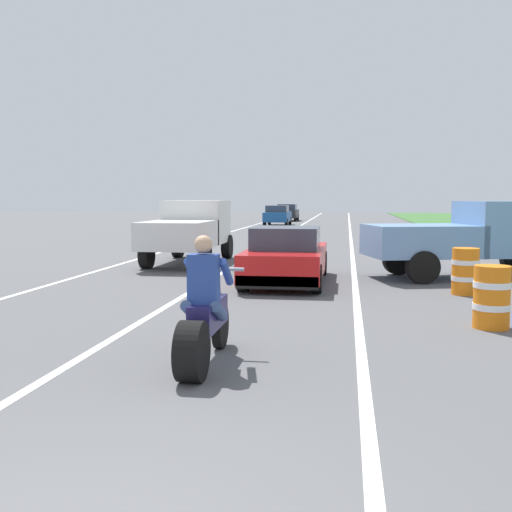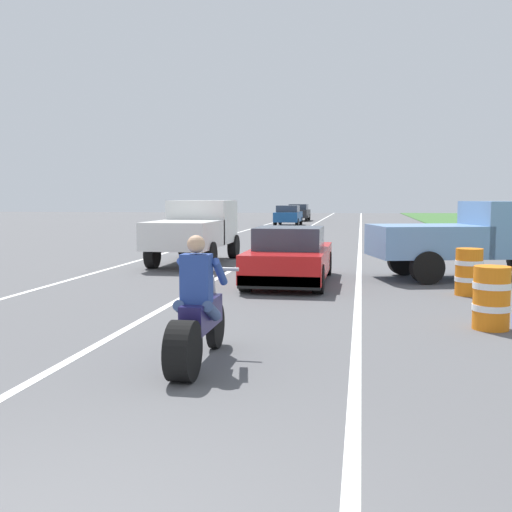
{
  "view_description": "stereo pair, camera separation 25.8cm",
  "coord_description": "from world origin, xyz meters",
  "px_view_note": "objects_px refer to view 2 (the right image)",
  "views": [
    {
      "loc": [
        1.58,
        -2.99,
        2.07
      ],
      "look_at": [
        -0.06,
        8.0,
        1.0
      ],
      "focal_mm": 42.6,
      "sensor_mm": 36.0,
      "label": 1
    },
    {
      "loc": [
        1.84,
        -2.95,
        2.07
      ],
      "look_at": [
        -0.06,
        8.0,
        1.0
      ],
      "focal_mm": 42.6,
      "sensor_mm": 36.0,
      "label": 2
    }
  ],
  "objects_px": {
    "sports_car_red": "(290,257)",
    "pickup_truck_right_shoulder_light_blue": "(477,236)",
    "motorcycle_with_rider": "(197,319)",
    "construction_barrel_far": "(422,248)",
    "distant_car_far_ahead": "(288,215)",
    "distant_car_further_ahead": "(299,212)",
    "pickup_truck_left_lane_white": "(195,228)",
    "construction_barrel_nearest": "(491,298)",
    "construction_barrel_mid": "(469,272)"
  },
  "relations": [
    {
      "from": "sports_car_red",
      "to": "pickup_truck_right_shoulder_light_blue",
      "type": "height_order",
      "value": "pickup_truck_right_shoulder_light_blue"
    },
    {
      "from": "motorcycle_with_rider",
      "to": "construction_barrel_far",
      "type": "height_order",
      "value": "motorcycle_with_rider"
    },
    {
      "from": "distant_car_far_ahead",
      "to": "distant_car_further_ahead",
      "type": "xyz_separation_m",
      "value": [
        -0.15,
        9.19,
        0.0
      ]
    },
    {
      "from": "sports_car_red",
      "to": "construction_barrel_far",
      "type": "xyz_separation_m",
      "value": [
        3.6,
        5.08,
        -0.13
      ]
    },
    {
      "from": "motorcycle_with_rider",
      "to": "distant_car_far_ahead",
      "type": "xyz_separation_m",
      "value": [
        -3.43,
        38.1,
        0.18
      ]
    },
    {
      "from": "pickup_truck_left_lane_white",
      "to": "construction_barrel_far",
      "type": "relative_size",
      "value": 4.8
    },
    {
      "from": "sports_car_red",
      "to": "pickup_truck_right_shoulder_light_blue",
      "type": "xyz_separation_m",
      "value": [
        4.61,
        1.61,
        0.48
      ]
    },
    {
      "from": "distant_car_further_ahead",
      "to": "motorcycle_with_rider",
      "type": "bearing_deg",
      "value": -85.67
    },
    {
      "from": "sports_car_red",
      "to": "distant_car_further_ahead",
      "type": "distance_m",
      "value": 39.97
    },
    {
      "from": "sports_car_red",
      "to": "construction_barrel_nearest",
      "type": "distance_m",
      "value": 5.97
    },
    {
      "from": "construction_barrel_far",
      "to": "distant_car_far_ahead",
      "type": "relative_size",
      "value": 0.25
    },
    {
      "from": "construction_barrel_nearest",
      "to": "sports_car_red",
      "type": "bearing_deg",
      "value": 128.74
    },
    {
      "from": "construction_barrel_nearest",
      "to": "distant_car_far_ahead",
      "type": "bearing_deg",
      "value": 101.9
    },
    {
      "from": "pickup_truck_right_shoulder_light_blue",
      "to": "construction_barrel_far",
      "type": "height_order",
      "value": "pickup_truck_right_shoulder_light_blue"
    },
    {
      "from": "motorcycle_with_rider",
      "to": "distant_car_further_ahead",
      "type": "distance_m",
      "value": 47.43
    },
    {
      "from": "sports_car_red",
      "to": "construction_barrel_mid",
      "type": "xyz_separation_m",
      "value": [
        3.97,
        -1.21,
        -0.13
      ]
    },
    {
      "from": "motorcycle_with_rider",
      "to": "distant_car_further_ahead",
      "type": "relative_size",
      "value": 0.55
    },
    {
      "from": "construction_barrel_mid",
      "to": "distant_car_far_ahead",
      "type": "distance_m",
      "value": 32.72
    },
    {
      "from": "distant_car_further_ahead",
      "to": "distant_car_far_ahead",
      "type": "bearing_deg",
      "value": -89.08
    },
    {
      "from": "construction_barrel_nearest",
      "to": "construction_barrel_mid",
      "type": "height_order",
      "value": "same"
    },
    {
      "from": "construction_barrel_nearest",
      "to": "construction_barrel_mid",
      "type": "distance_m",
      "value": 3.45
    },
    {
      "from": "distant_car_far_ahead",
      "to": "sports_car_red",
      "type": "bearing_deg",
      "value": -83.11
    },
    {
      "from": "construction_barrel_far",
      "to": "construction_barrel_mid",
      "type": "bearing_deg",
      "value": -86.64
    },
    {
      "from": "construction_barrel_nearest",
      "to": "construction_barrel_mid",
      "type": "relative_size",
      "value": 1.0
    },
    {
      "from": "sports_car_red",
      "to": "pickup_truck_left_lane_white",
      "type": "relative_size",
      "value": 0.9
    },
    {
      "from": "motorcycle_with_rider",
      "to": "pickup_truck_left_lane_white",
      "type": "distance_m",
      "value": 11.99
    },
    {
      "from": "distant_car_further_ahead",
      "to": "construction_barrel_mid",
      "type": "bearing_deg",
      "value": -79.21
    },
    {
      "from": "pickup_truck_right_shoulder_light_blue",
      "to": "motorcycle_with_rider",
      "type": "bearing_deg",
      "value": -118.11
    },
    {
      "from": "motorcycle_with_rider",
      "to": "construction_barrel_far",
      "type": "xyz_separation_m",
      "value": [
        3.86,
        12.58,
        -0.09
      ]
    },
    {
      "from": "sports_car_red",
      "to": "construction_barrel_far",
      "type": "height_order",
      "value": "sports_car_red"
    },
    {
      "from": "construction_barrel_far",
      "to": "distant_car_far_ahead",
      "type": "height_order",
      "value": "distant_car_far_ahead"
    },
    {
      "from": "construction_barrel_nearest",
      "to": "construction_barrel_mid",
      "type": "bearing_deg",
      "value": 86.13
    },
    {
      "from": "sports_car_red",
      "to": "distant_car_far_ahead",
      "type": "bearing_deg",
      "value": 96.89
    },
    {
      "from": "construction_barrel_nearest",
      "to": "distant_car_further_ahead",
      "type": "relative_size",
      "value": 0.25
    },
    {
      "from": "construction_barrel_mid",
      "to": "construction_barrel_far",
      "type": "relative_size",
      "value": 1.0
    },
    {
      "from": "distant_car_far_ahead",
      "to": "pickup_truck_left_lane_white",
      "type": "bearing_deg",
      "value": -89.54
    },
    {
      "from": "motorcycle_with_rider",
      "to": "construction_barrel_nearest",
      "type": "xyz_separation_m",
      "value": [
        4.0,
        2.85,
        -0.09
      ]
    },
    {
      "from": "pickup_truck_right_shoulder_light_blue",
      "to": "distant_car_further_ahead",
      "type": "xyz_separation_m",
      "value": [
        -8.45,
        38.18,
        -0.33
      ]
    },
    {
      "from": "motorcycle_with_rider",
      "to": "distant_car_far_ahead",
      "type": "height_order",
      "value": "motorcycle_with_rider"
    },
    {
      "from": "pickup_truck_right_shoulder_light_blue",
      "to": "pickup_truck_left_lane_white",
      "type": "bearing_deg",
      "value": 163.35
    },
    {
      "from": "construction_barrel_mid",
      "to": "pickup_truck_right_shoulder_light_blue",
      "type": "bearing_deg",
      "value": 77.2
    },
    {
      "from": "construction_barrel_mid",
      "to": "distant_car_far_ahead",
      "type": "relative_size",
      "value": 0.25
    },
    {
      "from": "motorcycle_with_rider",
      "to": "distant_car_far_ahead",
      "type": "relative_size",
      "value": 0.55
    },
    {
      "from": "construction_barrel_nearest",
      "to": "motorcycle_with_rider",
      "type": "bearing_deg",
      "value": -144.47
    },
    {
      "from": "motorcycle_with_rider",
      "to": "construction_barrel_mid",
      "type": "height_order",
      "value": "motorcycle_with_rider"
    },
    {
      "from": "sports_car_red",
      "to": "distant_car_further_ahead",
      "type": "height_order",
      "value": "distant_car_further_ahead"
    },
    {
      "from": "sports_car_red",
      "to": "distant_car_far_ahead",
      "type": "xyz_separation_m",
      "value": [
        -3.7,
        30.59,
        0.14
      ]
    },
    {
      "from": "motorcycle_with_rider",
      "to": "sports_car_red",
      "type": "relative_size",
      "value": 0.51
    },
    {
      "from": "distant_car_further_ahead",
      "to": "pickup_truck_left_lane_white",
      "type": "bearing_deg",
      "value": -89.42
    },
    {
      "from": "pickup_truck_right_shoulder_light_blue",
      "to": "distant_car_far_ahead",
      "type": "relative_size",
      "value": 1.29
    }
  ]
}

